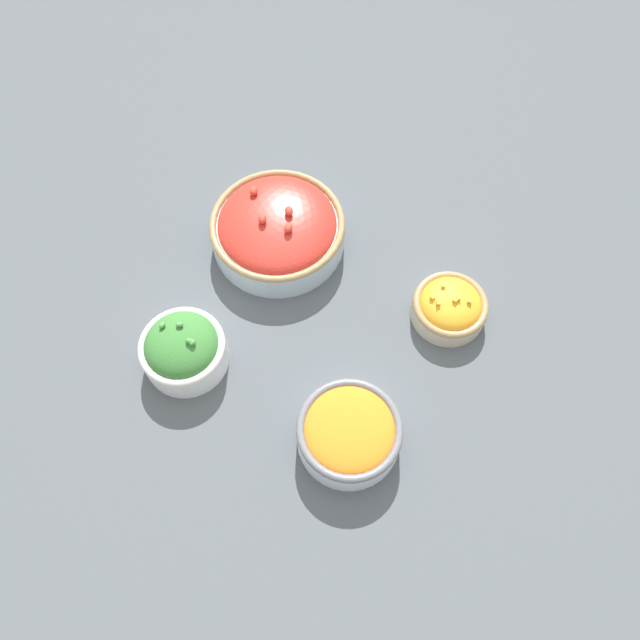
# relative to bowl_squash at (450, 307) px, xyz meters

# --- Properties ---
(ground_plane) EXTENTS (3.00, 3.00, 0.00)m
(ground_plane) POSITION_rel_bowl_squash_xyz_m (-0.17, -0.12, -0.03)
(ground_plane) COLOR #4C5156
(bowl_squash) EXTENTS (0.12, 0.12, 0.06)m
(bowl_squash) POSITION_rel_bowl_squash_xyz_m (0.00, 0.00, 0.00)
(bowl_squash) COLOR beige
(bowl_squash) RESTS_ON ground_plane
(bowl_carrots) EXTENTS (0.15, 0.15, 0.07)m
(bowl_carrots) POSITION_rel_bowl_squash_xyz_m (-0.04, -0.26, 0.01)
(bowl_carrots) COLOR silver
(bowl_carrots) RESTS_ON ground_plane
(bowl_broccoli) EXTENTS (0.13, 0.13, 0.09)m
(bowl_broccoli) POSITION_rel_bowl_squash_xyz_m (-0.32, -0.27, 0.01)
(bowl_broccoli) COLOR white
(bowl_broccoli) RESTS_ON ground_plane
(bowl_cherry_tomatoes) EXTENTS (0.22, 0.22, 0.09)m
(bowl_cherry_tomatoes) POSITION_rel_bowl_squash_xyz_m (-0.31, -0.01, 0.01)
(bowl_cherry_tomatoes) COLOR #B2C1CC
(bowl_cherry_tomatoes) RESTS_ON ground_plane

